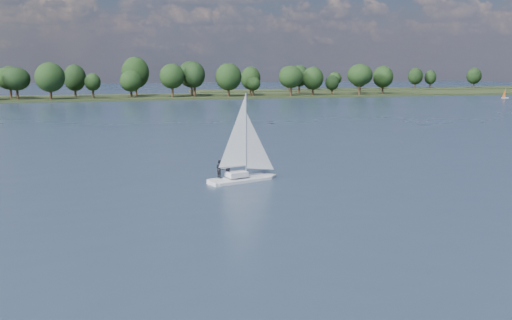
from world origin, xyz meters
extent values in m
plane|color=#233342|center=(0.00, 100.00, 0.00)|extent=(700.00, 700.00, 0.00)
cube|color=black|center=(0.00, 212.00, 0.00)|extent=(660.00, 40.00, 1.50)
cube|color=black|center=(160.00, 260.00, 0.00)|extent=(220.00, 30.00, 1.40)
cube|color=silver|center=(10.64, 32.97, 0.00)|extent=(7.76, 4.20, 0.88)
cube|color=silver|center=(10.64, 32.97, 0.88)|extent=(2.49, 1.91, 0.55)
cylinder|color=silver|center=(10.64, 32.97, 5.00)|extent=(0.13, 0.13, 8.79)
imported|color=black|center=(9.20, 33.07, 1.50)|extent=(0.70, 0.82, 1.90)
imported|color=black|center=(8.33, 32.97, 1.50)|extent=(0.98, 1.11, 1.90)
cube|color=white|center=(159.31, 166.56, 0.00)|extent=(2.68, 1.22, 0.42)
cylinder|color=silver|center=(159.31, 166.56, 2.10)|extent=(0.07, 0.07, 3.74)
camera|label=1|loc=(-5.50, -24.36, 11.94)|focal=40.00mm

